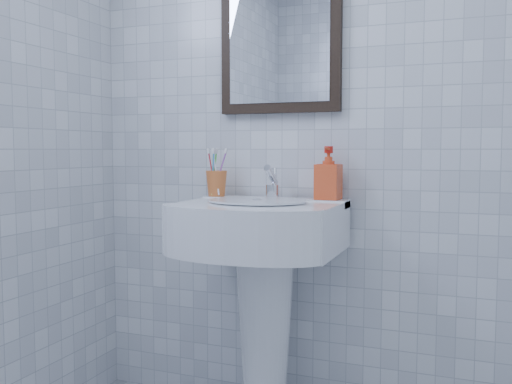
% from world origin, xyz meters
% --- Properties ---
extents(wall_back, '(2.20, 0.02, 2.50)m').
position_xyz_m(wall_back, '(0.00, 1.20, 1.25)').
color(wall_back, white).
rests_on(wall_back, ground).
extents(washbasin, '(0.59, 0.43, 0.91)m').
position_xyz_m(washbasin, '(-0.28, 0.99, 0.61)').
color(washbasin, white).
rests_on(washbasin, ground).
extents(faucet, '(0.05, 0.12, 0.13)m').
position_xyz_m(faucet, '(-0.28, 1.09, 0.95)').
color(faucet, silver).
rests_on(faucet, washbasin).
extents(toothbrush_cup, '(0.11, 0.11, 0.10)m').
position_xyz_m(toothbrush_cup, '(-0.53, 1.11, 0.95)').
color(toothbrush_cup, '#CC642B').
rests_on(toothbrush_cup, washbasin).
extents(soap_dispenser, '(0.09, 0.10, 0.20)m').
position_xyz_m(soap_dispenser, '(-0.06, 1.12, 1.00)').
color(soap_dispenser, red).
rests_on(soap_dispenser, washbasin).
extents(wall_mirror, '(0.50, 0.04, 0.62)m').
position_xyz_m(wall_mirror, '(-0.28, 1.18, 1.55)').
color(wall_mirror, black).
rests_on(wall_mirror, wall_back).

